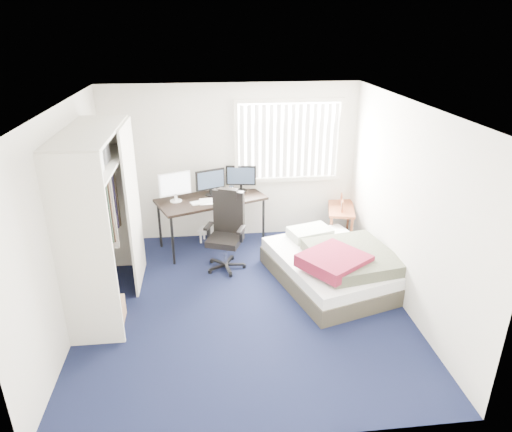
{
  "coord_description": "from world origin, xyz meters",
  "views": [
    {
      "loc": [
        -0.4,
        -4.93,
        3.33
      ],
      "look_at": [
        0.2,
        0.4,
        1.04
      ],
      "focal_mm": 32.0,
      "sensor_mm": 36.0,
      "label": 1
    }
  ],
  "objects_px": {
    "nightstand": "(341,211)",
    "bed": "(334,265)",
    "desk": "(211,196)",
    "office_chair": "(227,238)"
  },
  "relations": [
    {
      "from": "desk",
      "to": "office_chair",
      "type": "bearing_deg",
      "value": -74.45
    },
    {
      "from": "desk",
      "to": "bed",
      "type": "distance_m",
      "value": 2.2
    },
    {
      "from": "desk",
      "to": "office_chair",
      "type": "height_order",
      "value": "desk"
    },
    {
      "from": "nightstand",
      "to": "bed",
      "type": "xyz_separation_m",
      "value": [
        -0.48,
        -1.37,
        -0.22
      ]
    },
    {
      "from": "nightstand",
      "to": "bed",
      "type": "bearing_deg",
      "value": -109.15
    },
    {
      "from": "desk",
      "to": "nightstand",
      "type": "distance_m",
      "value": 2.14
    },
    {
      "from": "desk",
      "to": "bed",
      "type": "relative_size",
      "value": 0.84
    },
    {
      "from": "desk",
      "to": "office_chair",
      "type": "xyz_separation_m",
      "value": [
        0.2,
        -0.73,
        -0.38
      ]
    },
    {
      "from": "office_chair",
      "to": "nightstand",
      "type": "distance_m",
      "value": 2.05
    },
    {
      "from": "nightstand",
      "to": "office_chair",
      "type": "bearing_deg",
      "value": -158.95
    }
  ]
}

